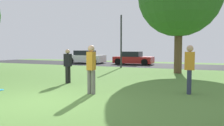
# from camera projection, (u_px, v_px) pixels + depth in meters

# --- Properties ---
(ground_plane) EXTENTS (44.00, 44.00, 0.00)m
(ground_plane) POSITION_uv_depth(u_px,v_px,m) (34.00, 103.00, 6.19)
(ground_plane) COLOR #547F38
(road_strip) EXTENTS (44.00, 6.40, 0.01)m
(road_strip) POSITION_uv_depth(u_px,v_px,m) (153.00, 65.00, 20.84)
(road_strip) COLOR #28282B
(road_strip) RESTS_ON ground_plane
(person_thrower) EXTENTS (0.33, 0.30, 1.73)m
(person_thrower) POSITION_uv_depth(u_px,v_px,m) (190.00, 67.00, 7.42)
(person_thrower) COLOR #2D334C
(person_thrower) RESTS_ON ground_plane
(person_catcher) EXTENTS (0.33, 0.30, 1.59)m
(person_catcher) POSITION_uv_depth(u_px,v_px,m) (68.00, 65.00, 9.79)
(person_catcher) COLOR black
(person_catcher) RESTS_ON ground_plane
(person_walking) EXTENTS (0.30, 0.33, 1.73)m
(person_walking) POSITION_uv_depth(u_px,v_px,m) (91.00, 67.00, 7.40)
(person_walking) COLOR slate
(person_walking) RESTS_ON ground_plane
(frisbee_disc) EXTENTS (0.27, 0.27, 0.03)m
(frisbee_disc) POSITION_uv_depth(u_px,v_px,m) (0.00, 90.00, 8.13)
(frisbee_disc) COLOR #2DB2E0
(frisbee_disc) RESTS_ON ground_plane
(parked_car_white) EXTENTS (4.12, 2.12, 1.45)m
(parked_car_white) POSITION_uv_depth(u_px,v_px,m) (86.00, 57.00, 23.86)
(parked_car_white) COLOR white
(parked_car_white) RESTS_ON ground_plane
(parked_car_red) EXTENTS (4.04, 2.04, 1.35)m
(parked_car_red) POSITION_uv_depth(u_px,v_px,m) (133.00, 59.00, 22.00)
(parked_car_red) COLOR #B21E1E
(parked_car_red) RESTS_ON ground_plane
(street_lamp_post) EXTENTS (0.14, 0.14, 4.50)m
(street_lamp_post) POSITION_uv_depth(u_px,v_px,m) (121.00, 41.00, 17.99)
(street_lamp_post) COLOR #2D2D33
(street_lamp_post) RESTS_ON ground_plane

